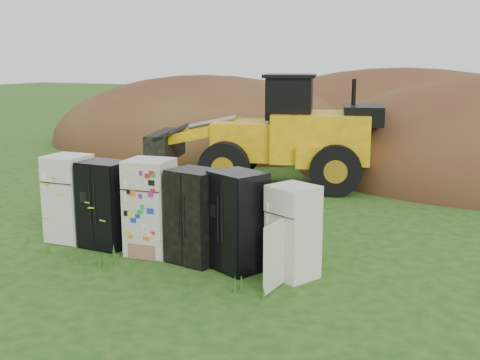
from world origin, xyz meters
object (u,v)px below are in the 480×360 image
object	(u,v)px
fridge_leftmost	(69,198)
fridge_dark_mid	(196,216)
fridge_open_door	(293,232)
fridge_black_side	(105,204)
fridge_sticker	(150,207)
wheel_loader	(261,130)
fridge_black_right	(238,221)

from	to	relation	value
fridge_leftmost	fridge_dark_mid	distance (m)	3.00
fridge_leftmost	fridge_open_door	distance (m)	4.90
fridge_open_door	fridge_black_side	bearing A→B (deg)	-156.20
fridge_leftmost	fridge_black_side	world-z (taller)	fridge_leftmost
fridge_leftmost	fridge_black_side	distance (m)	0.93
fridge_sticker	wheel_loader	size ratio (longest dim) A/B	0.28
fridge_dark_mid	fridge_black_right	world-z (taller)	fridge_black_right
fridge_black_side	fridge_dark_mid	xyz separation A→B (m)	(2.08, -0.03, 0.01)
fridge_leftmost	fridge_sticker	world-z (taller)	fridge_sticker
fridge_black_right	fridge_sticker	bearing A→B (deg)	-156.86
wheel_loader	fridge_sticker	bearing A→B (deg)	-101.13
fridge_black_side	wheel_loader	bearing A→B (deg)	86.65
fridge_open_door	fridge_black_right	bearing A→B (deg)	-153.77
fridge_black_right	wheel_loader	xyz separation A→B (m)	(-2.53, 6.79, 0.74)
fridge_sticker	fridge_dark_mid	world-z (taller)	fridge_sticker
fridge_leftmost	fridge_sticker	bearing A→B (deg)	-3.76
fridge_black_side	fridge_sticker	distance (m)	1.07
fridge_leftmost	wheel_loader	size ratio (longest dim) A/B	0.27
fridge_leftmost	fridge_sticker	distance (m)	2.00
fridge_leftmost	fridge_open_door	bearing A→B (deg)	-3.16
fridge_dark_mid	fridge_black_right	distance (m)	0.87
fridge_open_door	wheel_loader	bearing A→B (deg)	141.47
fridge_dark_mid	fridge_black_right	size ratio (longest dim) A/B	0.98
fridge_black_side	fridge_dark_mid	size ratio (longest dim) A/B	0.99
fridge_leftmost	fridge_black_right	size ratio (longest dim) A/B	1.01
fridge_leftmost	fridge_sticker	xyz separation A→B (m)	(2.00, -0.03, 0.03)
fridge_sticker	wheel_loader	xyz separation A→B (m)	(-0.65, 6.76, 0.70)
fridge_leftmost	fridge_dark_mid	bearing A→B (deg)	-3.93
fridge_leftmost	fridge_black_right	distance (m)	3.88
fridge_sticker	fridge_open_door	bearing A→B (deg)	-7.10
fridge_black_right	fridge_dark_mid	bearing A→B (deg)	-156.51
fridge_black_side	wheel_loader	distance (m)	6.81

